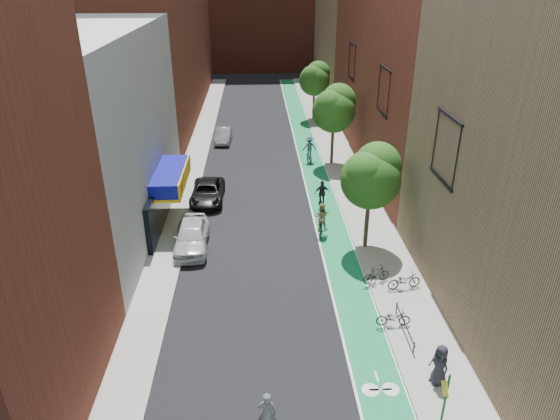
{
  "coord_description": "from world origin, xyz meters",
  "views": [
    {
      "loc": [
        -0.66,
        -15.32,
        14.9
      ],
      "look_at": [
        0.69,
        12.31,
        1.5
      ],
      "focal_mm": 32.0,
      "sensor_mm": 36.0,
      "label": 1
    }
  ],
  "objects": [
    {
      "name": "tree_mid",
      "position": [
        5.65,
        24.02,
        4.89
      ],
      "size": [
        3.55,
        3.53,
        6.74
      ],
      "color": "#332619",
      "rests_on": "ground"
    },
    {
      "name": "cyclist_lane_far",
      "position": [
        3.8,
        24.87,
        1.05
      ],
      "size": [
        1.32,
        1.64,
        2.23
      ],
      "rotation": [
        0.0,
        0.0,
        3.32
      ],
      "color": "black",
      "rests_on": "ground"
    },
    {
      "name": "parked_bike_mid",
      "position": [
        5.4,
        6.21,
        0.62
      ],
      "size": [
        1.61,
        0.92,
        0.93
      ],
      "primitive_type": "imported",
      "rotation": [
        0.0,
        0.0,
        1.9
      ],
      "color": "black",
      "rests_on": "sidewalk_right"
    },
    {
      "name": "building_left_white",
      "position": [
        -11.0,
        14.0,
        6.0
      ],
      "size": [
        8.0,
        20.0,
        12.0
      ],
      "primitive_type": "cube",
      "color": "silver",
      "rests_on": "ground"
    },
    {
      "name": "parked_car_black",
      "position": [
        -4.21,
        17.17,
        0.67
      ],
      "size": [
        2.27,
        4.84,
        1.34
      ],
      "primitive_type": "imported",
      "rotation": [
        0.0,
        0.0,
        -0.01
      ],
      "color": "black",
      "rests_on": "ground"
    },
    {
      "name": "building_right_far_tan",
      "position": [
        12.0,
        50.0,
        9.0
      ],
      "size": [
        8.0,
        20.0,
        18.0
      ],
      "primitive_type": "cube",
      "color": "#8C6B4C",
      "rests_on": "ground"
    },
    {
      "name": "sign_pole",
      "position": [
        5.38,
        -3.5,
        1.84
      ],
      "size": [
        0.13,
        0.71,
        3.0
      ],
      "color": "#194C26",
      "rests_on": "sidewalk_right"
    },
    {
      "name": "sidewalk_left",
      "position": [
        -6.0,
        26.0,
        0.07
      ],
      "size": [
        2.0,
        68.0,
        0.15
      ],
      "primitive_type": "cube",
      "color": "gray",
      "rests_on": "ground"
    },
    {
      "name": "building_left_far_red",
      "position": [
        -11.0,
        42.0,
        11.0
      ],
      "size": [
        8.0,
        36.0,
        22.0
      ],
      "primitive_type": "cube",
      "color": "maroon",
      "rests_on": "ground"
    },
    {
      "name": "parked_car_silver",
      "position": [
        -3.81,
        30.63,
        0.66
      ],
      "size": [
        1.58,
        4.08,
        1.33
      ],
      "primitive_type": "imported",
      "rotation": [
        0.0,
        0.0,
        -0.05
      ],
      "color": "#95989E",
      "rests_on": "ground"
    },
    {
      "name": "parked_car_white",
      "position": [
        -4.6,
        10.55,
        0.81
      ],
      "size": [
        2.05,
        4.8,
        1.62
      ],
      "primitive_type": "imported",
      "rotation": [
        0.0,
        0.0,
        0.03
      ],
      "color": "silver",
      "rests_on": "ground"
    },
    {
      "name": "parked_bike_far",
      "position": [
        6.69,
        5.6,
        0.61
      ],
      "size": [
        1.84,
        0.9,
        0.92
      ],
      "primitive_type": "imported",
      "rotation": [
        0.0,
        0.0,
        1.74
      ],
      "color": "black",
      "rests_on": "sidewalk_right"
    },
    {
      "name": "ground",
      "position": [
        0.0,
        0.0,
        0.0
      ],
      "size": [
        160.0,
        160.0,
        0.0
      ],
      "primitive_type": "plane",
      "color": "black",
      "rests_on": "ground"
    },
    {
      "name": "building_far_closure",
      "position": [
        0.0,
        72.0,
        10.0
      ],
      "size": [
        30.0,
        14.0,
        20.0
      ],
      "primitive_type": "cube",
      "color": "maroon",
      "rests_on": "ground"
    },
    {
      "name": "sidewalk_right",
      "position": [
        6.5,
        26.0,
        0.07
      ],
      "size": [
        3.0,
        68.0,
        0.15
      ],
      "primitive_type": "cube",
      "color": "gray",
      "rests_on": "ground"
    },
    {
      "name": "building_right_mid_red",
      "position": [
        12.0,
        26.0,
        11.0
      ],
      "size": [
        8.0,
        28.0,
        22.0
      ],
      "primitive_type": "cube",
      "color": "maroon",
      "rests_on": "ground"
    },
    {
      "name": "pedestrian",
      "position": [
        6.27,
        -0.84,
        1.04
      ],
      "size": [
        0.87,
        1.03,
        1.78
      ],
      "primitive_type": "imported",
      "rotation": [
        0.0,
        0.0,
        -1.15
      ],
      "color": "black",
      "rests_on": "sidewalk_right"
    },
    {
      "name": "cyclist_lane_mid",
      "position": [
        3.7,
        15.35,
        0.82
      ],
      "size": [
        1.06,
        1.65,
        2.1
      ],
      "rotation": [
        0.0,
        0.0,
        3.23
      ],
      "color": "black",
      "rests_on": "ground"
    },
    {
      "name": "tree_near",
      "position": [
        5.65,
        10.02,
        4.66
      ],
      "size": [
        3.4,
        3.36,
        6.42
      ],
      "color": "#332619",
      "rests_on": "ground"
    },
    {
      "name": "parked_bike_near",
      "position": [
        5.4,
        2.71,
        0.56
      ],
      "size": [
        1.59,
        0.6,
        0.83
      ],
      "primitive_type": "imported",
      "rotation": [
        0.0,
        0.0,
        1.54
      ],
      "color": "black",
      "rests_on": "sidewalk_right"
    },
    {
      "name": "bike_lane",
      "position": [
        4.0,
        26.0,
        0.01
      ],
      "size": [
        2.0,
        68.0,
        0.01
      ],
      "primitive_type": "cube",
      "color": "#147445",
      "rests_on": "ground"
    },
    {
      "name": "cyclist_lane_near",
      "position": [
        3.2,
        11.75,
        0.93
      ],
      "size": [
        0.98,
        1.69,
        2.13
      ],
      "rotation": [
        0.0,
        0.0,
        2.94
      ],
      "color": "black",
      "rests_on": "ground"
    },
    {
      "name": "tree_far",
      "position": [
        5.65,
        38.02,
        4.5
      ],
      "size": [
        3.3,
        3.25,
        6.21
      ],
      "color": "#332619",
      "rests_on": "ground"
    }
  ]
}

